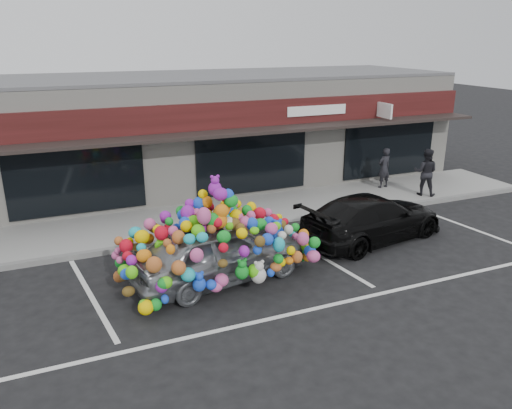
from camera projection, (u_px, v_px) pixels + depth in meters
name	position (u px, v px, depth m)	size (l,w,h in m)	color
ground	(224.00, 276.00, 12.55)	(90.00, 90.00, 0.00)	black
shop_building	(151.00, 133.00, 19.23)	(24.00, 7.20, 4.31)	beige
sidewalk	(183.00, 221.00, 16.02)	(26.00, 3.00, 0.15)	gray
kerb	(196.00, 238.00, 14.71)	(26.00, 0.18, 0.16)	slate
parking_stripe_left	(91.00, 296.00, 11.55)	(0.12, 4.40, 0.01)	silver
parking_stripe_mid	(318.00, 255.00, 13.74)	(0.12, 4.40, 0.01)	silver
parking_stripe_right	(468.00, 227.00, 15.72)	(0.12, 4.40, 0.01)	silver
lane_line	(341.00, 303.00, 11.27)	(14.00, 0.12, 0.01)	silver
toy_car	(218.00, 245.00, 12.07)	(3.16, 4.92, 2.71)	#969DA0
black_sedan	(372.00, 218.00, 14.58)	(4.67, 1.90, 1.35)	black
pedestrian_a	(384.00, 168.00, 19.10)	(0.57, 0.37, 1.55)	black
pedestrian_b	(426.00, 172.00, 18.18)	(0.84, 0.66, 1.73)	black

